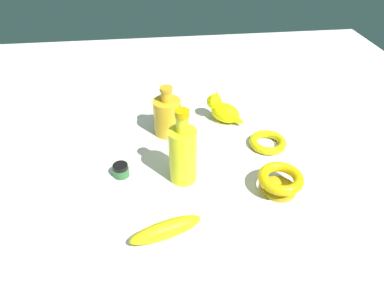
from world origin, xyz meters
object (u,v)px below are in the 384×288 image
object	(u,v)px
bowl	(280,180)
bottle_short	(167,116)
bottle_tall	(183,153)
cat_figurine	(223,110)
banana	(166,230)
bangle	(268,142)
nail_polish_jar	(121,170)

from	to	relation	value
bowl	bottle_short	xyz separation A→B (m)	(0.30, 0.27, 0.03)
bottle_tall	cat_figurine	bearing A→B (deg)	-30.58
cat_figurine	bottle_short	size ratio (longest dim) A/B	0.72
bowl	bottle_short	world-z (taller)	bottle_short
bottle_tall	banana	distance (m)	0.21
cat_figurine	bottle_short	world-z (taller)	bottle_short
bangle	banana	bearing A→B (deg)	132.61
bottle_short	bangle	xyz separation A→B (m)	(-0.11, -0.29, -0.05)
bowl	nail_polish_jar	world-z (taller)	bowl
banana	bangle	xyz separation A→B (m)	(0.30, -0.32, -0.01)
bottle_short	bangle	bearing A→B (deg)	-109.91
cat_figurine	bangle	xyz separation A→B (m)	(-0.15, -0.11, -0.03)
cat_figurine	bangle	distance (m)	0.19
bottle_tall	bowl	xyz separation A→B (m)	(-0.08, -0.24, -0.05)
bowl	bangle	bearing A→B (deg)	-8.28
bottle_tall	bangle	bearing A→B (deg)	-67.23
banana	bowl	world-z (taller)	bowl
bottle_tall	bangle	world-z (taller)	bottle_tall
cat_figurine	bowl	bearing A→B (deg)	-166.56
bowl	bottle_short	distance (m)	0.40
nail_polish_jar	cat_figurine	bearing A→B (deg)	-54.00
bowl	bangle	world-z (taller)	bowl
bottle_short	cat_figurine	bearing A→B (deg)	-75.37
banana	bangle	bearing A→B (deg)	25.90
cat_figurine	bowl	xyz separation A→B (m)	(-0.34, -0.08, -0.01)
cat_figurine	bottle_short	bearing A→B (deg)	104.63
cat_figurine	bowl	distance (m)	0.35
cat_figurine	banana	xyz separation A→B (m)	(-0.45, 0.22, -0.02)
bottle_tall	bangle	distance (m)	0.30
bottle_short	banana	bearing A→B (deg)	175.57
nail_polish_jar	banana	bearing A→B (deg)	-153.50
banana	nail_polish_jar	distance (m)	0.24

